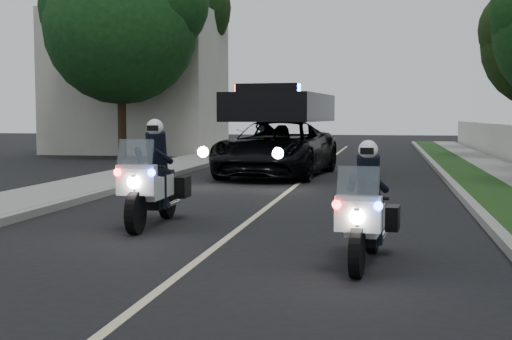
{
  "coord_description": "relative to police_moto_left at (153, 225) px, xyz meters",
  "views": [
    {
      "loc": [
        2.39,
        -7.49,
        1.89
      ],
      "look_at": [
        0.31,
        3.55,
        1.0
      ],
      "focal_mm": 48.75,
      "sensor_mm": 36.0,
      "label": 1
    }
  ],
  "objects": [
    {
      "name": "building_far",
      "position": [
        -8.47,
        22.21,
        3.5
      ],
      "size": [
        8.0,
        6.0,
        7.0
      ],
      "primitive_type": "cube",
      "color": "#A8A396",
      "rests_on": "ground"
    },
    {
      "name": "police_moto_left",
      "position": [
        0.0,
        0.0,
        0.0
      ],
      "size": [
        0.81,
        2.17,
        1.83
      ],
      "primitive_type": null,
      "rotation": [
        0.0,
        0.0,
        0.03
      ],
      "color": "silver",
      "rests_on": "ground"
    },
    {
      "name": "curb_left",
      "position": [
        -2.57,
        6.21,
        0.07
      ],
      "size": [
        0.2,
        60.0,
        0.15
      ],
      "primitive_type": "cube",
      "color": "gray",
      "rests_on": "ground"
    },
    {
      "name": "tree_left_near",
      "position": [
        -7.33,
        17.15,
        0.0
      ],
      "size": [
        8.71,
        8.71,
        10.93
      ],
      "primitive_type": null,
      "rotation": [
        0.0,
        0.0,
        -0.43
      ],
      "color": "#154017",
      "rests_on": "ground"
    },
    {
      "name": "sidewalk_left",
      "position": [
        -3.67,
        6.21,
        0.08
      ],
      "size": [
        2.0,
        60.0,
        0.16
      ],
      "primitive_type": "cube",
      "color": "gray",
      "rests_on": "ground"
    },
    {
      "name": "bicycle",
      "position": [
        -1.13,
        17.08,
        0.0
      ],
      "size": [
        0.69,
        1.59,
        0.8
      ],
      "primitive_type": "imported",
      "rotation": [
        0.0,
        0.0,
        -0.1
      ],
      "color": "black",
      "rests_on": "ground"
    },
    {
      "name": "tree_left_far",
      "position": [
        -8.12,
        23.25,
        0.0
      ],
      "size": [
        9.08,
        9.08,
        11.98
      ],
      "primitive_type": null,
      "rotation": [
        0.0,
        0.0,
        0.32
      ],
      "color": "black",
      "rests_on": "ground"
    },
    {
      "name": "ground",
      "position": [
        1.53,
        -3.79,
        0.0
      ],
      "size": [
        120.0,
        120.0,
        0.0
      ],
      "primitive_type": "plane",
      "color": "black",
      "rests_on": "ground"
    },
    {
      "name": "cyclist",
      "position": [
        -1.13,
        17.08,
        0.0
      ],
      "size": [
        0.67,
        0.45,
        1.83
      ],
      "primitive_type": "imported",
      "rotation": [
        0.0,
        0.0,
        3.16
      ],
      "color": "black",
      "rests_on": "ground"
    },
    {
      "name": "lane_marking",
      "position": [
        1.53,
        6.21,
        0.0
      ],
      "size": [
        0.12,
        50.0,
        0.01
      ],
      "primitive_type": "cube",
      "color": "#BFB78C",
      "rests_on": "ground"
    },
    {
      "name": "curb_right",
      "position": [
        5.63,
        6.21,
        0.07
      ],
      "size": [
        0.2,
        60.0,
        0.15
      ],
      "primitive_type": "cube",
      "color": "gray",
      "rests_on": "ground"
    },
    {
      "name": "grass_verge",
      "position": [
        6.33,
        6.21,
        0.08
      ],
      "size": [
        1.2,
        60.0,
        0.16
      ],
      "primitive_type": "cube",
      "color": "#193814",
      "rests_on": "ground"
    },
    {
      "name": "police_moto_right",
      "position": [
        3.68,
        -2.46,
        0.0
      ],
      "size": [
        0.83,
        1.91,
        1.58
      ],
      "primitive_type": null,
      "rotation": [
        0.0,
        0.0,
        -0.1
      ],
      "color": "silver",
      "rests_on": "ground"
    },
    {
      "name": "police_suv",
      "position": [
        0.58,
        9.96,
        0.0
      ],
      "size": [
        3.43,
        6.44,
        3.02
      ],
      "primitive_type": "imported",
      "rotation": [
        0.0,
        0.0,
        -0.09
      ],
      "color": "black",
      "rests_on": "ground"
    }
  ]
}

